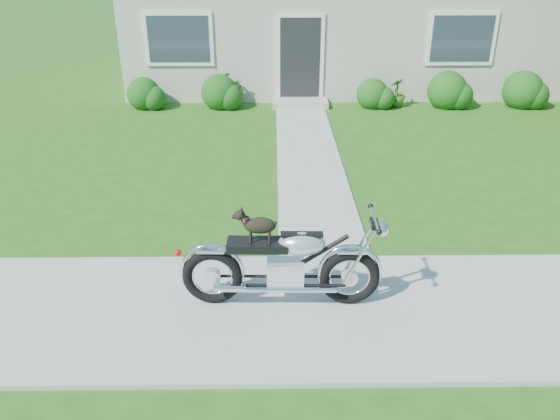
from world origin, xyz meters
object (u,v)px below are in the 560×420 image
object	(u,v)px
house	(347,3)
potted_plant_right	(397,92)
potted_plant_left	(230,91)
motorcycle_with_dog	(285,264)

from	to	relation	value
house	potted_plant_right	world-z (taller)	house
potted_plant_left	potted_plant_right	distance (m)	4.19
motorcycle_with_dog	house	bearing A→B (deg)	81.41
potted_plant_right	motorcycle_with_dog	distance (m)	8.98
house	potted_plant_right	distance (m)	4.00
house	motorcycle_with_dog	xyz separation A→B (m)	(-2.05, -11.91, -1.61)
house	motorcycle_with_dog	distance (m)	12.19
potted_plant_left	motorcycle_with_dog	xyz separation A→B (m)	(1.21, -8.46, 0.15)
motorcycle_with_dog	potted_plant_left	bearing A→B (deg)	99.28
house	potted_plant_right	size ratio (longest dim) A/B	17.45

